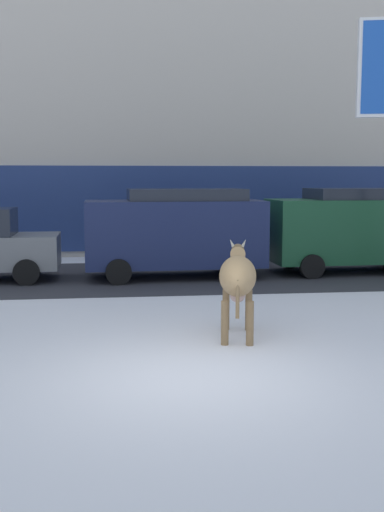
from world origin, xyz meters
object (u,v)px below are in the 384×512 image
(cow_tan, at_px, (238,277))
(car_darkgreen_van, at_px, (354,227))
(pedestrian_far_left, at_px, (327,232))
(pedestrian_by_cars, at_px, (321,232))
(car_navy_van, at_px, (176,230))

(cow_tan, bearing_deg, car_darkgreen_van, 55.10)
(car_darkgreen_van, bearing_deg, pedestrian_far_left, 85.29)
(cow_tan, xyz_separation_m, car_darkgreen_van, (4.54, 6.51, 0.25))
(cow_tan, height_order, pedestrian_by_cars, pedestrian_by_cars)
(car_navy_van, xyz_separation_m, pedestrian_far_left, (5.22, 3.22, -0.36))
(cow_tan, relative_size, pedestrian_by_cars, 1.12)
(car_darkgreen_van, bearing_deg, cow_tan, -124.90)
(pedestrian_by_cars, bearing_deg, car_darkgreen_van, -90.99)
(car_darkgreen_van, height_order, pedestrian_by_cars, car_darkgreen_van)
(pedestrian_far_left, bearing_deg, cow_tan, -116.95)
(cow_tan, bearing_deg, pedestrian_by_cars, 63.97)
(cow_tan, bearing_deg, pedestrian_far_left, 63.05)
(car_darkgreen_van, xyz_separation_m, pedestrian_by_cars, (0.05, 2.89, -0.36))
(pedestrian_far_left, bearing_deg, car_navy_van, -148.35)
(pedestrian_by_cars, bearing_deg, car_navy_van, -147.40)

